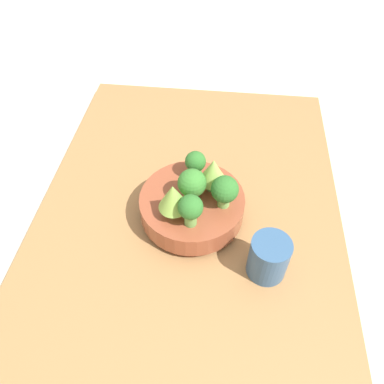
{
  "coord_description": "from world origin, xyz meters",
  "views": [
    {
      "loc": [
        0.53,
        0.07,
        0.76
      ],
      "look_at": [
        -0.01,
        0.01,
        0.13
      ],
      "focal_mm": 35.0,
      "sensor_mm": 36.0,
      "label": 1
    }
  ],
  "objects": [
    {
      "name": "ground_plane",
      "position": [
        0.0,
        0.0,
        0.0
      ],
      "size": [
        6.0,
        6.0,
        0.0
      ],
      "primitive_type": "plane",
      "color": "beige"
    },
    {
      "name": "table",
      "position": [
        0.0,
        0.0,
        0.02
      ],
      "size": [
        1.09,
        0.73,
        0.05
      ],
      "color": "#9E7042",
      "rests_on": "ground_plane"
    },
    {
      "name": "bowl",
      "position": [
        -0.01,
        0.01,
        0.08
      ],
      "size": [
        0.24,
        0.24,
        0.07
      ],
      "color": "brown",
      "rests_on": "table"
    },
    {
      "name": "romanesco_piece_far",
      "position": [
        -0.05,
        0.05,
        0.17
      ],
      "size": [
        0.06,
        0.06,
        0.09
      ],
      "color": "#6BA34C",
      "rests_on": "bowl"
    },
    {
      "name": "broccoli_floret_right",
      "position": [
        0.06,
        0.01,
        0.16
      ],
      "size": [
        0.05,
        0.05,
        0.08
      ],
      "color": "#6BA34C",
      "rests_on": "bowl"
    },
    {
      "name": "broccoli_floret_back",
      "position": [
        -0.0,
        0.08,
        0.16
      ],
      "size": [
        0.06,
        0.06,
        0.08
      ],
      "color": "#7AB256",
      "rests_on": "bowl"
    },
    {
      "name": "broccoli_floret_left",
      "position": [
        -0.08,
        0.01,
        0.15
      ],
      "size": [
        0.05,
        0.05,
        0.07
      ],
      "color": "#609347",
      "rests_on": "bowl"
    },
    {
      "name": "broccoli_floret_center",
      "position": [
        -0.01,
        0.01,
        0.16
      ],
      "size": [
        0.06,
        0.06,
        0.08
      ],
      "color": "#609347",
      "rests_on": "bowl"
    },
    {
      "name": "romanesco_piece_near",
      "position": [
        0.04,
        -0.02,
        0.17
      ],
      "size": [
        0.06,
        0.06,
        0.09
      ],
      "color": "#609347",
      "rests_on": "bowl"
    },
    {
      "name": "cup",
      "position": [
        0.11,
        0.18,
        0.09
      ],
      "size": [
        0.08,
        0.08,
        0.1
      ],
      "color": "#33567F",
      "rests_on": "table"
    }
  ]
}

